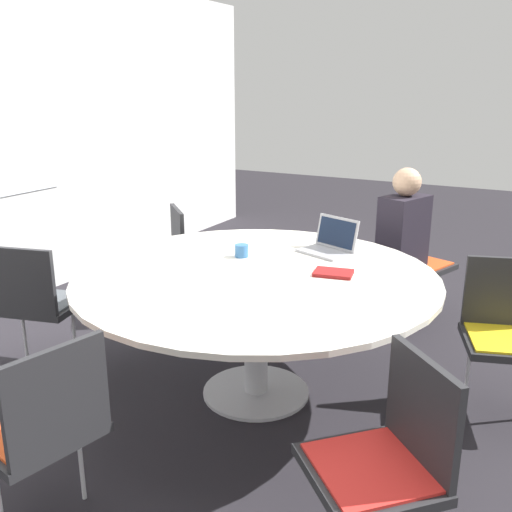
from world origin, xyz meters
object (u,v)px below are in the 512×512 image
object	(u,v)px
chair_1	(194,251)
chair_5	(506,326)
chair_0	(412,255)
laptop	(330,244)
chair_2	(38,297)
person_0	(405,238)
chair_3	(43,421)
coffee_cup	(242,251)
spiral_notebook	(333,273)
chair_4	(387,452)

from	to	relation	value
chair_1	chair_5	distance (m)	2.33
chair_0	laptop	size ratio (longest dim) A/B	2.28
chair_1	laptop	size ratio (longest dim) A/B	2.28
chair_2	person_0	distance (m)	2.51
chair_3	laptop	xyz separation A→B (m)	(1.93, -0.42, 0.29)
chair_2	chair_3	xyz separation A→B (m)	(-0.93, -1.09, 0.00)
chair_3	chair_1	bearing A→B (deg)	31.87
chair_2	chair_5	xyz separation A→B (m)	(0.90, -2.57, 0.00)
person_0	coffee_cup	size ratio (longest dim) A/B	14.51
laptop	spiral_notebook	distance (m)	0.45
chair_1	chair_2	xyz separation A→B (m)	(-1.30, 0.27, 0.00)
chair_5	spiral_notebook	distance (m)	0.97
chair_4	chair_5	distance (m)	1.42
chair_4	person_0	distance (m)	2.31
chair_3	person_0	xyz separation A→B (m)	(2.68, -0.70, 0.19)
spiral_notebook	chair_3	bearing A→B (deg)	158.60
chair_3	chair_4	size ratio (longest dim) A/B	1.00
chair_5	chair_1	bearing A→B (deg)	-28.12
chair_1	person_0	xyz separation A→B (m)	(0.44, -1.52, 0.19)
chair_2	spiral_notebook	xyz separation A→B (m)	(0.59, -1.69, 0.25)
chair_5	chair_0	bearing A→B (deg)	-72.96
chair_3	chair_4	xyz separation A→B (m)	(0.44, -1.23, 0.00)
spiral_notebook	coffee_cup	world-z (taller)	coffee_cup
chair_1	person_0	size ratio (longest dim) A/B	0.71
chair_1	spiral_notebook	world-z (taller)	chair_1
chair_1	person_0	distance (m)	1.60
laptop	person_0	bearing A→B (deg)	88.92
chair_3	chair_4	bearing A→B (deg)	-58.52
chair_5	person_0	bearing A→B (deg)	-65.50
chair_2	person_0	xyz separation A→B (m)	(1.74, -1.79, 0.19)
chair_3	coffee_cup	xyz separation A→B (m)	(1.58, 0.02, 0.28)
chair_0	chair_3	xyz separation A→B (m)	(-2.93, 0.70, 0.00)
chair_2	person_0	world-z (taller)	person_0
chair_0	chair_1	distance (m)	1.68
chair_5	person_0	distance (m)	1.16
chair_3	person_0	world-z (taller)	person_0
chair_2	spiral_notebook	bearing A→B (deg)	4.61
chair_2	chair_3	world-z (taller)	same
chair_5	coffee_cup	distance (m)	1.54
chair_5	coffee_cup	size ratio (longest dim) A/B	10.30
person_0	coffee_cup	distance (m)	1.31
chair_4	coffee_cup	distance (m)	1.71
chair_0	spiral_notebook	xyz separation A→B (m)	(-1.41, 0.11, 0.25)
chair_2	chair_5	distance (m)	2.72
chair_2	chair_5	world-z (taller)	same
coffee_cup	person_0	bearing A→B (deg)	-33.30
chair_1	chair_3	world-z (taller)	same
chair_5	chair_2	bearing A→B (deg)	1.05
chair_3	coffee_cup	bearing A→B (deg)	12.38
chair_3	spiral_notebook	bearing A→B (deg)	-9.71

